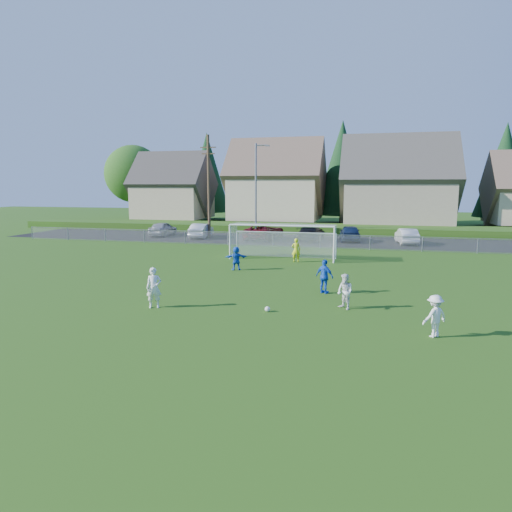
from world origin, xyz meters
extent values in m
plane|color=#193D0C|center=(0.00, 0.00, 0.00)|extent=(160.00, 160.00, 0.00)
plane|color=black|center=(0.00, 27.50, 0.01)|extent=(60.00, 60.00, 0.00)
cube|color=#1E420F|center=(0.00, 35.00, 0.40)|extent=(70.00, 6.00, 0.80)
sphere|color=white|center=(1.91, 2.27, 0.11)|extent=(0.22, 0.22, 0.22)
imported|color=white|center=(-2.92, 1.73, 0.87)|extent=(0.75, 0.64, 1.74)
imported|color=white|center=(5.00, 3.45, 0.75)|extent=(0.92, 0.92, 1.50)
imported|color=white|center=(8.18, 0.57, 0.74)|extent=(1.10, 1.01, 1.48)
imported|color=blue|center=(3.88, 6.12, 0.83)|extent=(1.05, 0.83, 1.66)
imported|color=blue|center=(-2.00, 11.01, 0.74)|extent=(1.43, 0.90, 1.47)
imported|color=#C9DB19|center=(1.11, 14.85, 0.82)|extent=(0.63, 0.45, 1.63)
imported|color=#A0A1A8|center=(-14.84, 27.66, 0.72)|extent=(1.78, 4.28, 1.45)
imported|color=silver|center=(-10.38, 27.07, 0.71)|extent=(1.87, 4.41, 1.42)
imported|color=#610B13|center=(-3.93, 27.06, 0.78)|extent=(3.27, 5.89, 1.56)
imported|color=black|center=(0.56, 27.35, 0.73)|extent=(2.30, 5.11, 1.45)
imported|color=#132243|center=(4.16, 27.66, 0.76)|extent=(2.23, 4.61, 1.52)
imported|color=silver|center=(9.17, 26.88, 0.69)|extent=(1.91, 4.33, 1.38)
cylinder|color=white|center=(-3.65, 15.00, 1.22)|extent=(0.12, 0.12, 2.44)
cylinder|color=white|center=(3.65, 15.00, 1.22)|extent=(0.12, 0.12, 2.44)
cylinder|color=white|center=(0.00, 15.00, 2.44)|extent=(7.30, 0.12, 0.12)
cylinder|color=white|center=(-3.65, 16.80, 0.90)|extent=(0.08, 0.08, 1.80)
cylinder|color=white|center=(3.65, 16.80, 0.90)|extent=(0.08, 0.08, 1.80)
cylinder|color=white|center=(0.00, 16.80, 1.80)|extent=(7.30, 0.08, 0.08)
cube|color=silver|center=(0.00, 16.80, 0.90)|extent=(7.30, 0.02, 1.80)
cube|color=silver|center=(-3.65, 15.90, 1.22)|extent=(0.02, 1.80, 2.44)
cube|color=silver|center=(3.65, 15.90, 1.22)|extent=(0.02, 1.80, 2.44)
cube|color=silver|center=(0.00, 15.90, 2.44)|extent=(7.30, 1.80, 0.02)
cube|color=gray|center=(0.00, 22.00, 1.18)|extent=(52.00, 0.03, 0.03)
cube|color=gray|center=(0.00, 22.00, 0.60)|extent=(52.00, 0.02, 1.14)
cylinder|color=gray|center=(-26.00, 22.00, 0.60)|extent=(0.06, 0.06, 1.20)
cylinder|color=gray|center=(0.00, 22.00, 0.60)|extent=(0.06, 0.06, 1.20)
cylinder|color=slate|center=(-4.50, 26.00, 4.50)|extent=(0.18, 0.18, 9.00)
cylinder|color=slate|center=(-4.00, 26.00, 8.80)|extent=(1.20, 0.12, 0.12)
cube|color=slate|center=(-3.40, 26.00, 8.75)|extent=(0.36, 0.18, 0.12)
cylinder|color=#473321|center=(-9.50, 27.00, 5.00)|extent=(0.26, 0.26, 10.00)
cube|color=#473321|center=(-9.50, 27.00, 8.80)|extent=(1.60, 0.10, 0.10)
cube|color=#473321|center=(-9.50, 27.00, 8.20)|extent=(1.30, 0.10, 0.10)
cube|color=tan|center=(-20.00, 42.00, 3.05)|extent=(9.00, 8.00, 4.50)
pyramid|color=#423D38|center=(-20.00, 42.00, 9.71)|extent=(9.90, 8.80, 4.41)
cube|color=#C6B58E|center=(-6.00, 43.00, 3.55)|extent=(11.00, 9.00, 5.50)
pyramid|color=brown|center=(-6.00, 43.00, 11.26)|extent=(12.10, 9.90, 4.96)
cube|color=tan|center=(9.00, 42.00, 3.30)|extent=(12.00, 10.00, 5.00)
pyramid|color=#4C473F|center=(9.00, 42.00, 11.32)|extent=(13.20, 11.00, 5.52)
cylinder|color=#382616|center=(-28.00, 46.00, 1.98)|extent=(0.36, 0.36, 3.96)
sphere|color=#2B5B19|center=(-28.00, 46.00, 6.82)|extent=(8.36, 8.36, 8.36)
cylinder|color=#382616|center=(-18.00, 50.00, 0.60)|extent=(0.30, 0.30, 1.20)
cone|color=#143819|center=(-18.00, 50.00, 7.05)|extent=(6.76, 6.76, 11.70)
cylinder|color=#382616|center=(-8.00, 51.00, 0.60)|extent=(0.30, 0.30, 1.20)
cone|color=#143819|center=(-8.00, 51.00, 6.60)|extent=(6.24, 6.24, 10.80)
cylinder|color=#382616|center=(2.00, 48.00, 0.60)|extent=(0.30, 0.30, 1.20)
cone|color=#143819|center=(2.00, 48.00, 7.50)|extent=(7.28, 7.28, 12.60)
cylinder|color=#382616|center=(12.00, 50.00, 1.98)|extent=(0.36, 0.36, 3.96)
sphere|color=#2B5B19|center=(12.00, 50.00, 6.82)|extent=(8.36, 8.36, 8.36)
cylinder|color=#382616|center=(22.00, 48.00, 0.60)|extent=(0.30, 0.30, 1.20)
cone|color=#143819|center=(22.00, 48.00, 7.05)|extent=(6.76, 6.76, 11.70)
camera|label=1|loc=(5.88, -15.62, 5.19)|focal=32.00mm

